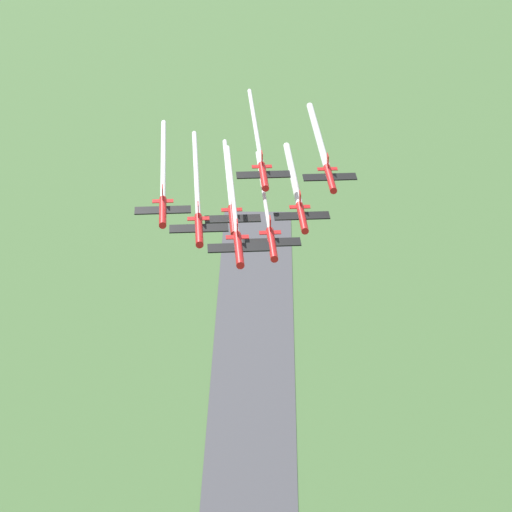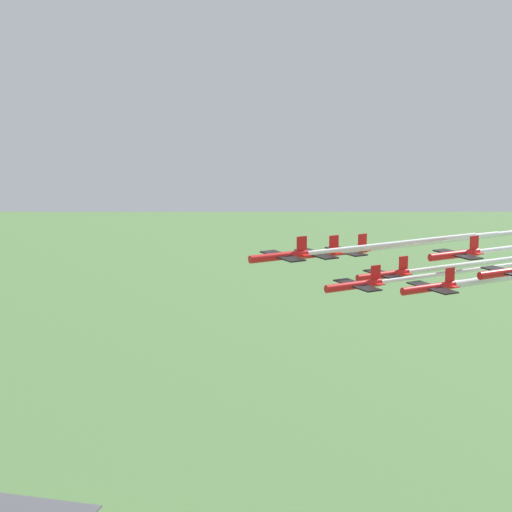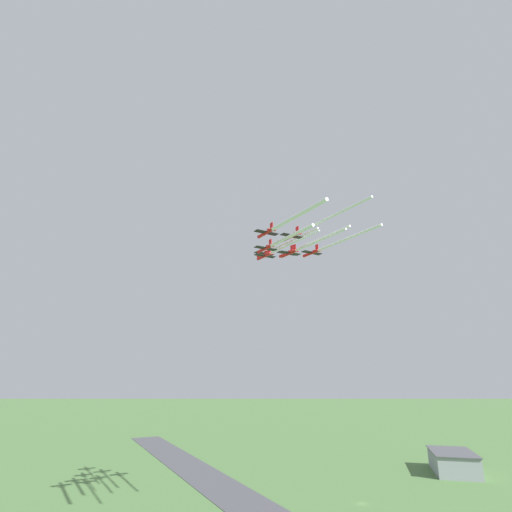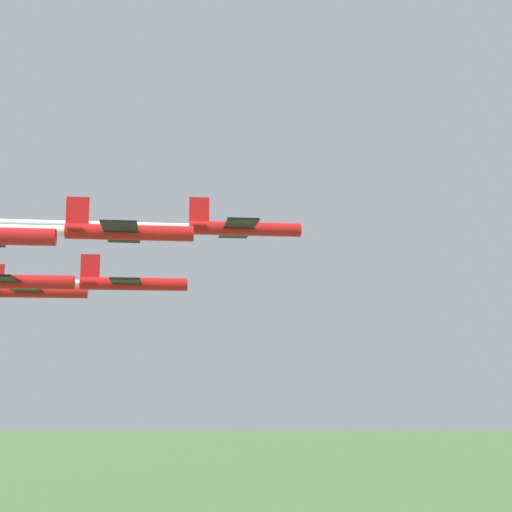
{
  "view_description": "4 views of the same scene",
  "coord_description": "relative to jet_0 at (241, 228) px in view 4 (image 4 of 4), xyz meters",
  "views": [
    {
      "loc": [
        102.94,
        159.46,
        211.04
      ],
      "look_at": [
        -30.02,
        42.06,
        115.07
      ],
      "focal_mm": 85.0,
      "sensor_mm": 36.0,
      "label": 1
    },
    {
      "loc": [
        -69.13,
        199.08,
        148.17
      ],
      "look_at": [
        -23.75,
        36.37,
        115.15
      ],
      "focal_mm": 70.0,
      "sensor_mm": 36.0,
      "label": 2
    },
    {
      "loc": [
        -215.93,
        -4.6,
        57.38
      ],
      "look_at": [
        -29.2,
        43.14,
        114.9
      ],
      "focal_mm": 28.0,
      "sensor_mm": 36.0,
      "label": 3
    },
    {
      "loc": [
        14.34,
        -15.01,
        103.42
      ],
      "look_at": [
        -30.54,
        43.79,
        113.85
      ],
      "focal_mm": 50.0,
      "sensor_mm": 36.0,
      "label": 4
    }
  ],
  "objects": [
    {
      "name": "jet_0",
      "position": [
        0.0,
        0.0,
        0.0
      ],
      "size": [
        9.63,
        9.64,
        3.73
      ],
      "rotation": [
        0.0,
        0.0,
        5.5
      ],
      "color": "red"
    },
    {
      "name": "jet_1",
      "position": [
        -12.28,
        -3.2,
        -4.98
      ],
      "size": [
        9.63,
        9.64,
        3.73
      ],
      "rotation": [
        0.0,
        0.0,
        5.5
      ],
      "color": "red"
    },
    {
      "name": "jet_2",
      "position": [
        -3.17,
        -12.29,
        -1.74
      ],
      "size": [
        9.63,
        9.64,
        3.73
      ],
      "rotation": [
        0.0,
        0.0,
        5.5
      ],
      "color": "red"
    },
    {
      "name": "jet_3",
      "position": [
        -24.56,
        -6.4,
        -5.36
      ],
      "size": [
        9.63,
        9.64,
        3.73
      ],
      "rotation": [
        0.0,
        0.0,
        5.5
      ],
      "color": "red"
    },
    {
      "name": "jet_4",
      "position": [
        -15.45,
        -15.49,
        -5.57
      ],
      "size": [
        9.63,
        9.64,
        3.73
      ],
      "rotation": [
        0.0,
        0.0,
        5.5
      ],
      "color": "red"
    }
  ]
}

